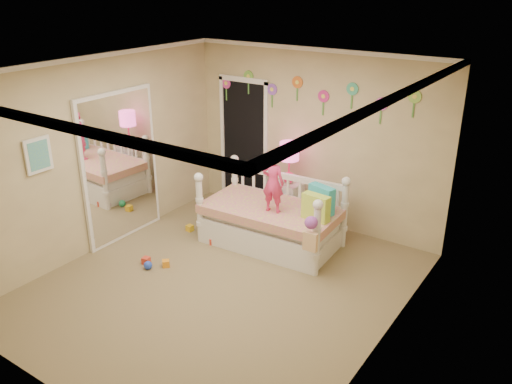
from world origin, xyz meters
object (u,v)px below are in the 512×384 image
Objects in this scene: daybed at (271,210)px; nightstand at (288,203)px; table_lamp at (289,156)px; child at (273,183)px.

nightstand is at bearing 99.34° from daybed.
table_lamp is at bearing 99.34° from daybed.
child is at bearing -67.10° from nightstand.
child is at bearing -54.13° from daybed.
daybed is 2.29× the size of child.
daybed is 0.92m from table_lamp.
child reaches higher than nightstand.
nightstand is at bearing -82.29° from child.
daybed reaches higher than nightstand.
child reaches higher than table_lamp.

